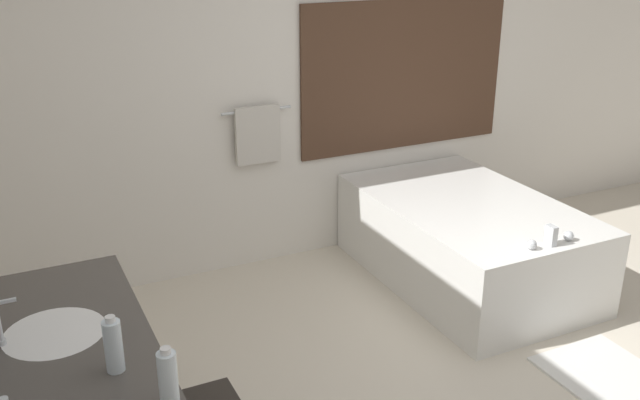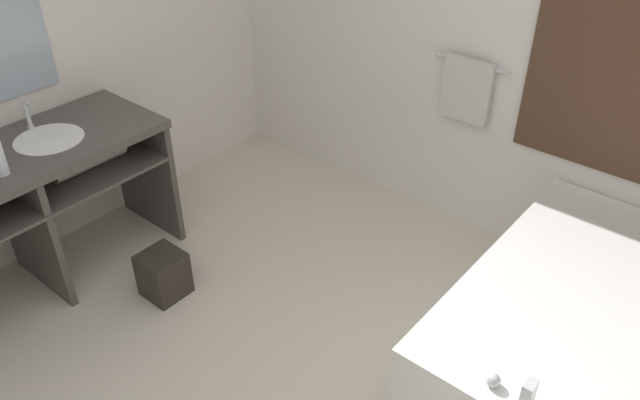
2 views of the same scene
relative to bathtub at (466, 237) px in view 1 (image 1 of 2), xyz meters
The scene contains 5 objects.
wall_back_with_blinds 1.62m from the bathtub, 133.45° to the left, with size 7.40×0.13×2.70m.
bathtub is the anchor object (origin of this frame).
water_bottle_1 3.02m from the bathtub, 151.39° to the right, with size 0.06×0.06×0.21m.
water_bottle_3 3.05m from the bathtub, 145.85° to the right, with size 0.06×0.06×0.21m.
bath_mat 1.42m from the bathtub, 89.67° to the right, with size 0.57×0.82×0.02m.
Camera 1 is at (-1.96, -2.27, 2.34)m, focal length 40.00 mm.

